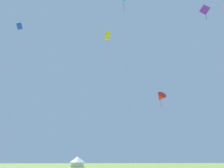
% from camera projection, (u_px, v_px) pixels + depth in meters
% --- Properties ---
extents(kite_yellow_box, '(2.48, 3.01, 38.35)m').
position_uv_depth(kite_yellow_box, '(107.00, 36.00, 63.18)').
color(kite_yellow_box, yellow).
rests_on(kite_yellow_box, ground).
extents(kite_red_delta, '(3.49, 3.76, 18.53)m').
position_uv_depth(kite_red_delta, '(161.00, 98.00, 53.79)').
color(kite_red_delta, red).
rests_on(kite_red_delta, ground).
extents(kite_purple_diamond, '(2.93, 2.05, 38.52)m').
position_uv_depth(kite_purple_diamond, '(205.00, 12.00, 52.25)').
color(kite_purple_diamond, purple).
rests_on(kite_purple_diamond, ground).
extents(kite_cyan_diamond, '(2.27, 1.91, 32.10)m').
position_uv_depth(kite_cyan_diamond, '(124.00, 0.00, 39.83)').
color(kite_cyan_diamond, '#1EB7CC').
rests_on(kite_cyan_diamond, ground).
extents(kite_blue_diamond, '(2.75, 2.23, 32.57)m').
position_uv_depth(kite_blue_diamond, '(19.00, 29.00, 49.15)').
color(kite_blue_diamond, blue).
rests_on(kite_blue_diamond, ground).
extents(festival_tent_left, '(4.80, 4.80, 3.12)m').
position_uv_depth(festival_tent_left, '(77.00, 161.00, 65.53)').
color(festival_tent_left, white).
rests_on(festival_tent_left, ground).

